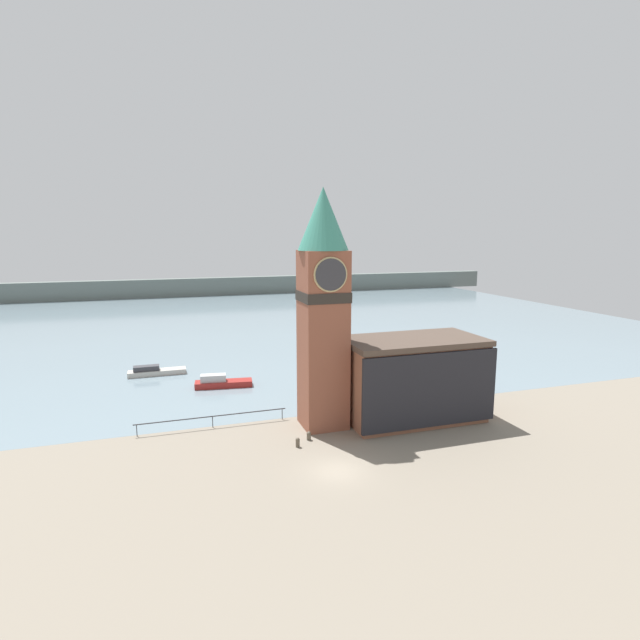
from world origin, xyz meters
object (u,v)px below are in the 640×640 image
(boat_far, at_px, (155,371))
(mooring_bollard_far, at_px, (298,442))
(boat_near, at_px, (221,382))
(mooring_bollard_near, at_px, (309,435))
(clock_tower, at_px, (323,303))
(pier_building, at_px, (413,379))

(boat_far, xyz_separation_m, mooring_bollard_far, (11.18, -25.97, -0.03))
(boat_near, height_order, mooring_bollard_near, boat_near)
(mooring_bollard_far, bearing_deg, clock_tower, 48.17)
(boat_near, bearing_deg, pier_building, -36.69)
(clock_tower, height_order, pier_building, clock_tower)
(clock_tower, height_order, boat_near, clock_tower)
(mooring_bollard_far, bearing_deg, pier_building, 13.60)
(boat_near, relative_size, boat_far, 0.95)
(clock_tower, relative_size, boat_near, 3.22)
(mooring_bollard_far, bearing_deg, boat_far, 113.29)
(mooring_bollard_near, distance_m, mooring_bollard_far, 1.67)
(pier_building, distance_m, boat_far, 32.90)
(clock_tower, bearing_deg, pier_building, -6.61)
(boat_near, xyz_separation_m, mooring_bollard_far, (3.96, -18.47, -0.11))
(clock_tower, distance_m, mooring_bollard_far, 12.03)
(clock_tower, height_order, mooring_bollard_near, clock_tower)
(pier_building, height_order, boat_near, pier_building)
(pier_building, relative_size, mooring_bollard_near, 17.45)
(mooring_bollard_near, bearing_deg, mooring_bollard_far, -139.87)
(boat_near, distance_m, boat_far, 10.40)
(clock_tower, xyz_separation_m, mooring_bollard_near, (-2.21, -2.82, -10.86))
(mooring_bollard_far, bearing_deg, mooring_bollard_near, 40.13)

